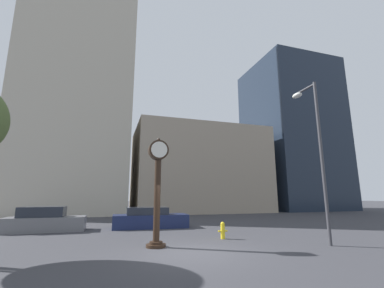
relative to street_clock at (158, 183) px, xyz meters
The scene contains 9 objects.
ground_plane 3.14m from the street_clock, 51.69° to the right, with size 200.00×200.00×0.00m, color #38383D.
building_tall_tower 29.14m from the street_clock, 105.47° to the left, with size 12.30×12.00×39.79m.
building_storefront_row 24.58m from the street_clock, 67.60° to the left, with size 16.86×12.00×10.85m.
building_glass_modern 35.06m from the street_clock, 41.75° to the left, with size 11.94×12.00×23.01m.
street_clock is the anchor object (origin of this frame).
car_grey 8.74m from the street_clock, 129.74° to the left, with size 4.32×1.72×1.41m.
car_navy 6.79m from the street_clock, 84.03° to the left, with size 4.81×1.90×1.31m.
fire_hydrant_near 4.18m from the street_clock, 17.09° to the left, with size 0.47×0.21×0.79m.
street_lamp_right 7.47m from the street_clock, 12.51° to the right, with size 0.36×1.57×7.29m.
Camera 1 is at (-3.02, -9.47, 2.04)m, focal length 24.00 mm.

